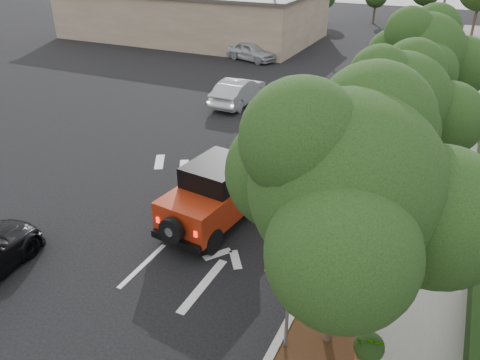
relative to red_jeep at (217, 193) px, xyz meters
The scene contains 17 objects.
ground 3.30m from the red_jeep, 106.43° to the right, with size 120.00×120.00×0.00m, color black.
curb 9.80m from the red_jeep, 67.57° to the left, with size 0.20×70.00×0.15m, color #9E9B93.
planting_strip 10.22m from the red_jeep, 62.36° to the left, with size 1.80×70.00×0.12m, color black.
sidewalk 11.23m from the red_jeep, 53.70° to the left, with size 2.00×70.00×0.12m, color gray.
commercial_building 31.87m from the red_jeep, 122.00° to the left, with size 22.00×12.00×4.00m, color #856F5B.
transmission_tower 45.31m from the red_jeep, 83.51° to the left, with size 7.00×4.00×28.00m, color slate, non-canonical shape.
street_tree_near 5.97m from the red_jeep, 36.47° to the right, with size 3.80×3.80×5.92m, color black, non-canonical shape.
street_tree_mid 5.98m from the red_jeep, 36.65° to the left, with size 3.20×3.20×5.32m, color black, non-canonical shape.
street_tree_far 11.12m from the red_jeep, 64.76° to the left, with size 3.40×3.40×5.62m, color black, non-canonical shape.
light_pole_a 24.19m from the red_jeep, 107.78° to the left, with size 2.00×0.22×9.00m, color slate, non-canonical shape.
light_pole_b 36.02m from the red_jeep, 103.46° to the left, with size 2.00×0.22×9.00m, color slate, non-canonical shape.
red_jeep is the anchor object (origin of this frame).
silver_suv_ahead 8.18m from the red_jeep, 92.67° to the left, with size 2.50×5.42×1.51m, color #96989D.
silver_sedan_oncoming 12.22m from the red_jeep, 112.53° to the left, with size 1.52×4.36×1.44m, color #A0A3A8.
parked_suv 22.45m from the red_jeep, 111.54° to the left, with size 1.61×4.00×1.36m, color #AEB0B6.
speed_hump_sign 5.73m from the red_jeep, 46.55° to the right, with size 1.19×0.19×2.54m.
terracotta_planter 7.01m from the red_jeep, 35.21° to the right, with size 0.64×0.64×1.12m.
Camera 1 is at (7.18, -8.52, 8.48)m, focal length 35.00 mm.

